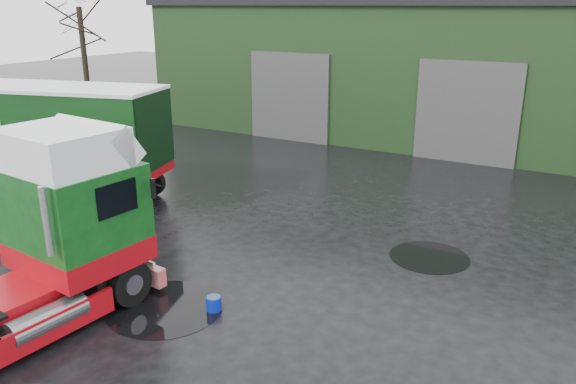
% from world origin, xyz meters
% --- Properties ---
extents(ground, '(100.00, 100.00, 0.00)m').
position_xyz_m(ground, '(0.00, 0.00, 0.00)').
color(ground, black).
extents(warehouse, '(32.40, 12.40, 6.30)m').
position_xyz_m(warehouse, '(2.00, 20.00, 3.16)').
color(warehouse, black).
rests_on(warehouse, ground).
extents(wash_bucket, '(0.34, 0.34, 0.30)m').
position_xyz_m(wash_bucket, '(0.25, -0.32, 0.15)').
color(wash_bucket, '#071B9D').
rests_on(wash_bucket, ground).
extents(tree_left, '(4.40, 4.40, 8.50)m').
position_xyz_m(tree_left, '(-17.00, 12.00, 4.25)').
color(tree_left, black).
rests_on(tree_left, ground).
extents(tree_back_a, '(4.40, 4.40, 9.50)m').
position_xyz_m(tree_back_a, '(-6.00, 30.00, 4.75)').
color(tree_back_a, black).
rests_on(tree_back_a, ground).
extents(puddle_0, '(2.43, 2.43, 0.01)m').
position_xyz_m(puddle_0, '(-0.68, -0.76, 0.00)').
color(puddle_0, black).
rests_on(puddle_0, ground).
extents(puddle_1, '(1.99, 1.99, 0.01)m').
position_xyz_m(puddle_1, '(3.42, 4.44, 0.00)').
color(puddle_1, black).
rests_on(puddle_1, ground).
extents(puddle_2, '(3.44, 3.44, 0.01)m').
position_xyz_m(puddle_2, '(-8.15, 1.71, 0.00)').
color(puddle_2, black).
rests_on(puddle_2, ground).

